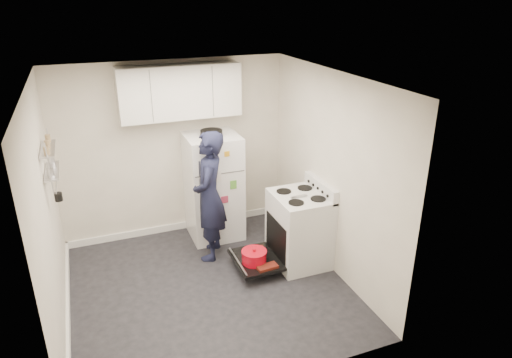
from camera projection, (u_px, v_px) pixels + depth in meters
name	position (u px, v px, depth m)	size (l,w,h in m)	color
room	(201.00, 196.00, 5.07)	(3.21, 3.21, 2.51)	black
electric_range	(298.00, 229.00, 5.89)	(0.66, 0.76, 1.10)	silver
open_oven_door	(255.00, 258.00, 5.76)	(0.55, 0.70, 0.24)	black
refrigerator	(213.00, 186.00, 6.45)	(0.72, 0.74, 1.58)	white
upper_cabinets	(180.00, 92.00, 5.98)	(1.60, 0.33, 0.70)	silver
wall_shelf_rack	(50.00, 160.00, 4.79)	(0.14, 0.60, 0.61)	#B2B2B7
person	(209.00, 196.00, 5.88)	(0.63, 0.42, 1.74)	black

